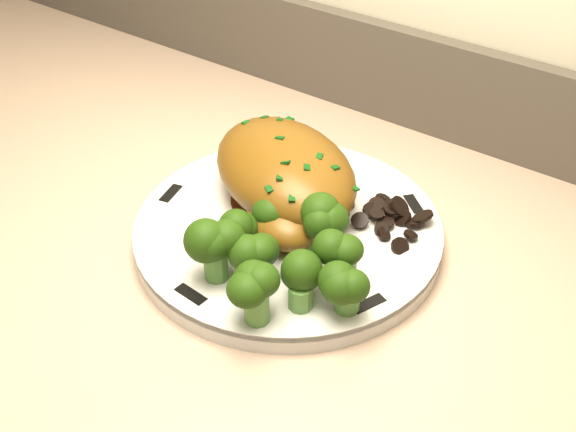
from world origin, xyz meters
The scene contains 10 objects.
plate centered at (0.00, 1.72, 0.82)m, with size 0.30×0.30×0.02m, color silver.
rim_accent_0 centered at (0.08, 1.82, 0.84)m, with size 0.03×0.01×0.00m, color black.
rim_accent_1 centered at (-0.07, 1.83, 0.84)m, with size 0.03×0.01×0.00m, color black.
rim_accent_2 centered at (-0.13, 1.69, 0.84)m, with size 0.03×0.01×0.00m, color black.
rim_accent_3 centered at (-0.01, 1.58, 0.84)m, with size 0.03×0.01×0.00m, color black.
rim_accent_4 centered at (0.12, 1.67, 0.84)m, with size 0.03×0.01×0.00m, color black.
gravy_pool centered at (-0.03, 1.75, 0.84)m, with size 0.11×0.11×0.00m, color #3A180A.
chicken_breast centered at (-0.02, 1.74, 0.87)m, with size 0.22×0.20×0.07m.
mushroom_pile centered at (0.07, 1.77, 0.84)m, with size 0.09×0.06×0.02m.
broccoli_florets centered at (0.04, 1.65, 0.86)m, with size 0.16×0.14×0.05m.
Camera 1 is at (0.32, 1.26, 1.28)m, focal length 45.00 mm.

